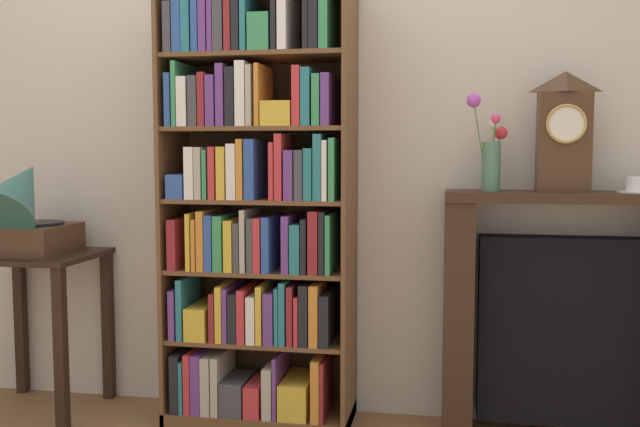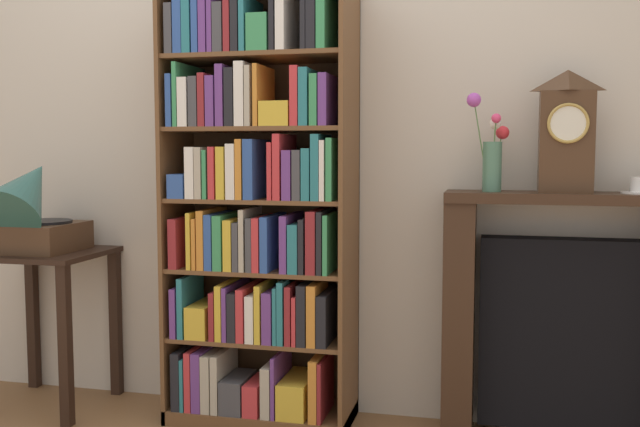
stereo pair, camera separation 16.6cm
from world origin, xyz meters
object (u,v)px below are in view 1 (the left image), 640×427
Objects in this scene: side_table_left at (38,296)px; fireplace_mantel at (562,316)px; flower_vase at (490,152)px; gramophone at (26,209)px; bookshelf at (257,217)px; teacup_with_saucer at (637,186)px; mantel_clock at (564,132)px.

fireplace_mantel is (2.20, 0.13, -0.03)m from side_table_left.
gramophone is at bearing -174.71° from flower_vase.
side_table_left is 2.20m from fireplace_mantel.
teacup_with_saucer is (1.49, 0.07, 0.14)m from bookshelf.
bookshelf is 0.98m from gramophone.
mantel_clock is at bearing 2.99° from bookshelf.
fireplace_mantel is 0.58m from teacup_with_saucer.
teacup_with_saucer is at bearing 2.53° from bookshelf.
gramophone is 1.25× the size of flower_vase.
gramophone is 2.25m from fireplace_mantel.
flower_vase reaches higher than fireplace_mantel.
flower_vase is at bearing 3.84° from bookshelf.
flower_vase is (1.91, 0.18, 0.24)m from gramophone.
bookshelf is 1.26m from mantel_clock.
bookshelf is 1.29m from fireplace_mantel.
fireplace_mantel is at bearing 3.93° from bookshelf.
bookshelf is at bearing -177.47° from teacup_with_saucer.
side_table_left is 4.71× the size of teacup_with_saucer.
fireplace_mantel is 6.62× the size of teacup_with_saucer.
mantel_clock reaches higher than gramophone.
flower_vase is at bearing 5.29° from gramophone.
side_table_left is 0.39m from gramophone.
bookshelf reaches higher than side_table_left.
mantel_clock is 0.29m from flower_vase.
teacup_with_saucer is at bearing -4.13° from fireplace_mantel.
side_table_left is at bearing -176.62° from fireplace_mantel.
mantel_clock is (2.18, 0.11, 0.70)m from side_table_left.
fireplace_mantel is (2.20, 0.20, -0.41)m from gramophone.
teacup_with_saucer reaches higher than fireplace_mantel.
side_table_left is at bearing -176.74° from flower_vase.
mantel_clock reaches higher than side_table_left.
mantel_clock is (2.18, 0.18, 0.32)m from gramophone.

